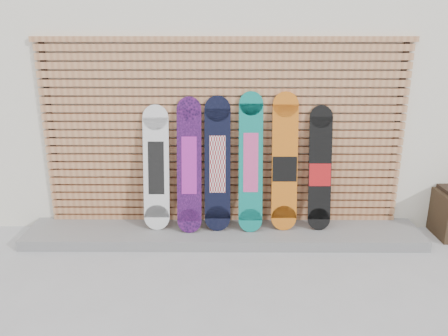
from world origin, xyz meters
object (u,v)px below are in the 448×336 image
at_px(snowboard_0, 156,168).
at_px(snowboard_3, 251,163).
at_px(snowboard_4, 285,163).
at_px(snowboard_1, 189,165).
at_px(snowboard_5, 320,169).
at_px(snowboard_2, 217,164).

height_order(snowboard_0, snowboard_3, snowboard_3).
relative_size(snowboard_0, snowboard_4, 0.91).
height_order(snowboard_1, snowboard_5, snowboard_1).
bearing_deg(snowboard_3, snowboard_1, -178.88).
distance_m(snowboard_0, snowboard_1, 0.39).
bearing_deg(snowboard_2, snowboard_4, 0.76).
bearing_deg(snowboard_5, snowboard_1, -178.52).
relative_size(snowboard_1, snowboard_4, 0.96).
bearing_deg(snowboard_5, snowboard_3, -178.21).
distance_m(snowboard_2, snowboard_3, 0.38).
bearing_deg(snowboard_4, snowboard_3, -176.63).
relative_size(snowboard_2, snowboard_5, 1.08).
height_order(snowboard_0, snowboard_1, snowboard_1).
height_order(snowboard_2, snowboard_4, snowboard_4).
xyz_separation_m(snowboard_2, snowboard_3, (0.38, -0.01, 0.02)).
xyz_separation_m(snowboard_4, snowboard_5, (0.41, 0.00, -0.08)).
bearing_deg(snowboard_0, snowboard_3, -1.39).
height_order(snowboard_0, snowboard_5, snowboard_0).
bearing_deg(snowboard_2, snowboard_5, 0.59).
relative_size(snowboard_0, snowboard_1, 0.94).
xyz_separation_m(snowboard_0, snowboard_2, (0.71, -0.01, 0.05)).
bearing_deg(snowboard_5, snowboard_4, -179.73).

